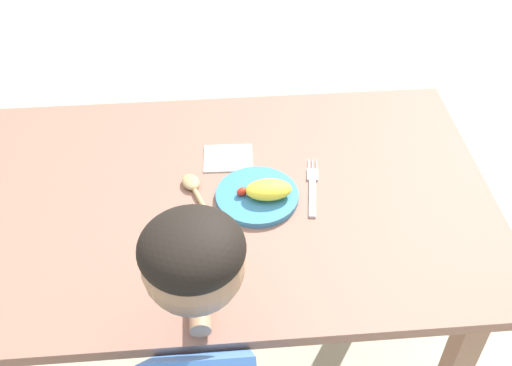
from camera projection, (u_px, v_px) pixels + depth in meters
The scene contains 6 objects.
ground_plane at pixel (223, 351), 1.95m from camera, with size 8.00×8.00×0.00m, color beige.
dining_table at pixel (215, 221), 1.54m from camera, with size 1.36×0.83×0.68m.
plate at pixel (261, 194), 1.46m from camera, with size 0.20×0.20×0.06m.
fork at pixel (312, 188), 1.50m from camera, with size 0.05×0.21×0.01m.
spoon at pixel (196, 193), 1.48m from camera, with size 0.10×0.22×0.02m.
napkin at pixel (228, 158), 1.59m from camera, with size 0.13×0.11×0.00m, color white.
Camera 1 is at (0.02, -1.07, 1.71)m, focal length 42.86 mm.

